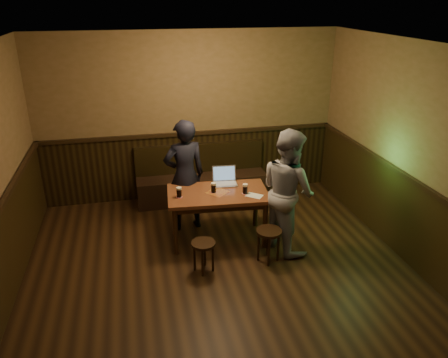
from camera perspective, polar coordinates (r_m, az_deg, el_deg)
name	(u,v)px	position (r m, az deg, el deg)	size (l,w,h in m)	color
room	(226,198)	(4.87, 0.26, -2.53)	(5.04, 6.04, 2.84)	black
bench	(202,182)	(7.52, -2.94, -0.41)	(2.20, 0.50, 0.95)	black
pub_table	(218,199)	(6.14, -0.82, -2.56)	(1.45, 0.90, 0.75)	brown
stool_left	(203,248)	(5.59, -2.70, -9.01)	(0.39, 0.39, 0.42)	black
stool_right	(269,236)	(5.80, 5.88, -7.46)	(0.41, 0.41, 0.46)	black
pint_left	(179,192)	(5.95, -5.89, -1.74)	(0.09, 0.09, 0.15)	#A71427
pint_mid	(214,188)	(6.05, -1.37, -1.14)	(0.09, 0.09, 0.15)	#A71427
pint_right	(245,189)	(6.03, 2.78, -1.29)	(0.09, 0.09, 0.14)	#A71427
laptop	(225,179)	(6.35, 0.08, -0.03)	(0.37, 0.30, 0.24)	silver
menu	(254,196)	(6.00, 3.99, -2.18)	(0.22, 0.15, 0.00)	silver
person_suit	(185,176)	(6.41, -5.15, 0.43)	(0.62, 0.41, 1.69)	black
person_grey	(288,191)	(5.94, 8.32, -1.50)	(0.83, 0.65, 1.72)	gray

